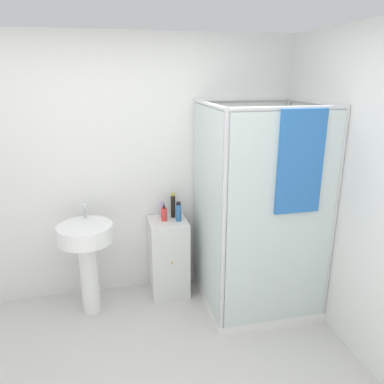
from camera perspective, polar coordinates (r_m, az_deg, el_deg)
wall_back at (r=3.66m, az=-10.34°, el=3.29°), size 6.40×0.06×2.50m
shower_enclosure at (r=3.59m, az=9.33°, el=-9.86°), size 0.99×1.02×1.91m
vanity_cabinet at (r=3.79m, az=-3.59°, el=-9.85°), size 0.37×0.40×0.78m
sink at (r=3.52m, az=-15.74°, el=-8.34°), size 0.49×0.49×1.00m
soap_dispenser at (r=3.60m, az=-4.29°, el=-3.39°), size 0.06×0.06×0.16m
shampoo_bottle_tall_black at (r=3.66m, az=-2.91°, el=-2.08°), size 0.04×0.04×0.25m
shampoo_bottle_blue at (r=3.58m, az=-2.07°, el=-3.04°), size 0.05×0.05×0.19m
lotion_bottle_white at (r=3.67m, az=-4.55°, el=-2.68°), size 0.05×0.05×0.19m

